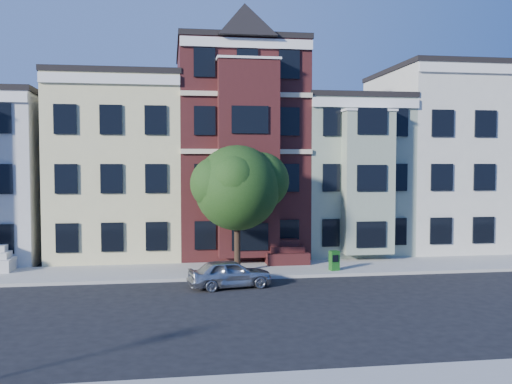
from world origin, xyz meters
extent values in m
plane|color=black|center=(0.00, 0.00, 0.00)|extent=(120.00, 120.00, 0.00)
cube|color=#9E9B93|center=(0.00, 8.00, 0.07)|extent=(60.00, 4.00, 0.15)
cube|color=beige|center=(-7.00, 14.50, 5.00)|extent=(7.00, 9.00, 10.00)
cube|color=#3B1515|center=(0.00, 14.50, 6.00)|extent=(7.00, 9.00, 12.00)
cube|color=gray|center=(6.50, 14.50, 4.50)|extent=(6.00, 9.00, 9.00)
cube|color=beige|center=(13.50, 14.50, 5.50)|extent=(8.00, 9.00, 11.00)
imported|color=#ABAEB5|center=(-1.51, 4.49, 0.62)|extent=(3.83, 2.08, 1.24)
cube|color=#1C611C|center=(3.86, 6.87, 0.63)|extent=(0.49, 0.45, 0.95)
camera|label=1|loc=(-4.05, -19.88, 5.44)|focal=40.00mm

